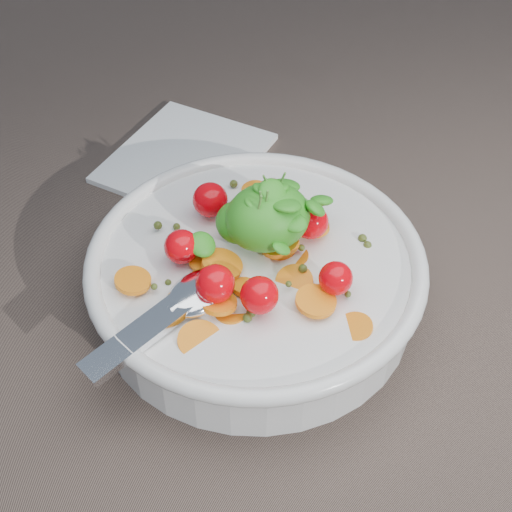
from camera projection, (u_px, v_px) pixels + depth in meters
name	position (u px, v px, depth m)	size (l,w,h in m)	color
ground	(268.00, 285.00, 0.66)	(6.00, 6.00, 0.00)	brown
bowl	(256.00, 275.00, 0.62)	(0.32, 0.29, 0.13)	white
napkin	(185.00, 158.00, 0.79)	(0.17, 0.15, 0.01)	white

